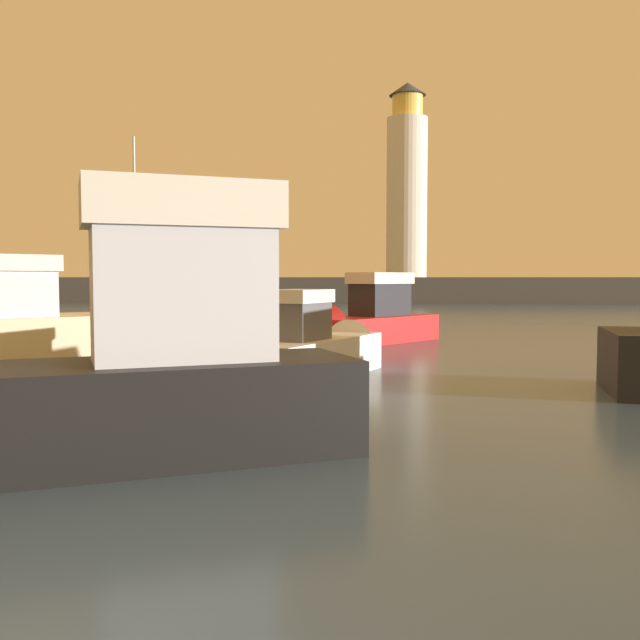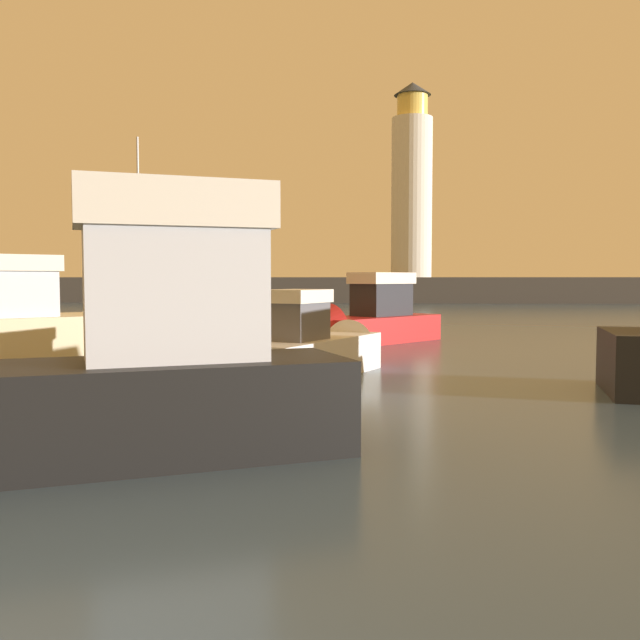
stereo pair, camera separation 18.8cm
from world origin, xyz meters
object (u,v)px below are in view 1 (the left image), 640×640
at_px(motorboat_4, 325,348).
at_px(motorboat_1, 81,326).
at_px(motorboat_3, 355,323).
at_px(motorboat_5, 80,378).
at_px(sailboat_moored, 142,312).
at_px(lighthouse, 407,186).

bearing_deg(motorboat_4, motorboat_1, 157.48).
bearing_deg(motorboat_4, motorboat_3, 84.65).
height_order(motorboat_1, motorboat_3, motorboat_1).
distance_m(motorboat_3, motorboat_4, 7.54).
relative_size(motorboat_1, motorboat_4, 1.38).
distance_m(motorboat_4, motorboat_5, 8.75).
relative_size(motorboat_3, sailboat_moored, 0.67).
height_order(motorboat_3, motorboat_4, motorboat_3).
bearing_deg(lighthouse, motorboat_3, -96.21).
distance_m(lighthouse, motorboat_1, 49.22).
bearing_deg(motorboat_5, motorboat_1, 112.27).
xyz_separation_m(lighthouse, motorboat_4, (-5.27, -49.52, -10.37)).
xyz_separation_m(motorboat_3, sailboat_moored, (-11.19, 11.31, -0.21)).
relative_size(motorboat_3, motorboat_4, 1.12).
bearing_deg(motorboat_3, lighthouse, 83.79).
bearing_deg(motorboat_4, sailboat_moored, 119.13).
bearing_deg(sailboat_moored, motorboat_5, -73.81).
bearing_deg(motorboat_5, lighthouse, 82.25).
xyz_separation_m(motorboat_1, motorboat_3, (7.95, 4.50, -0.16)).
xyz_separation_m(motorboat_1, sailboat_moored, (-3.24, 15.81, -0.37)).
bearing_deg(motorboat_1, sailboat_moored, 101.57).
bearing_deg(lighthouse, sailboat_moored, -117.17).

